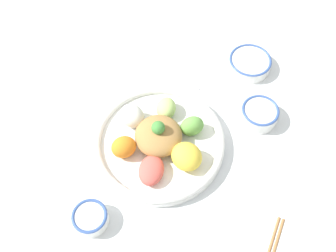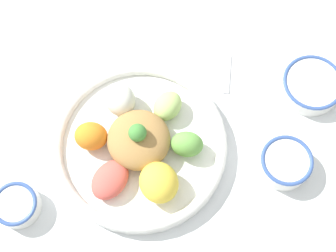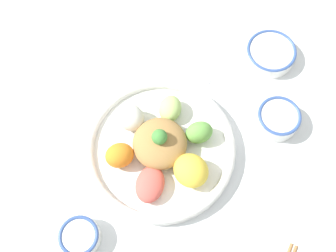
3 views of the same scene
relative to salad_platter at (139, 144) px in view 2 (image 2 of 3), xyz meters
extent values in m
plane|color=white|center=(0.01, -0.02, -0.03)|extent=(2.40, 2.40, 0.00)
cylinder|color=white|center=(0.00, 0.00, -0.02)|extent=(0.33, 0.33, 0.02)
torus|color=white|center=(0.00, 0.00, 0.00)|extent=(0.33, 0.33, 0.02)
ellipsoid|color=#B7DB7A|center=(-0.09, -0.03, 0.01)|extent=(0.07, 0.06, 0.04)
ellipsoid|color=white|center=(-0.02, -0.09, 0.02)|extent=(0.07, 0.08, 0.06)
ellipsoid|color=orange|center=(0.06, -0.06, 0.02)|extent=(0.08, 0.08, 0.05)
ellipsoid|color=#E55B51|center=(0.08, 0.02, 0.01)|extent=(0.09, 0.08, 0.04)
ellipsoid|color=yellow|center=(0.02, 0.08, 0.02)|extent=(0.08, 0.09, 0.06)
ellipsoid|color=#6BAD4C|center=(-0.06, 0.06, 0.02)|extent=(0.07, 0.07, 0.05)
ellipsoid|color=#AD7F47|center=(0.00, 0.00, 0.02)|extent=(0.12, 0.12, 0.06)
sphere|color=#478E3D|center=(0.00, 0.00, 0.06)|extent=(0.03, 0.03, 0.03)
cylinder|color=white|center=(0.24, -0.05, -0.01)|extent=(0.08, 0.08, 0.04)
torus|color=#38569E|center=(0.24, -0.05, 0.01)|extent=(0.08, 0.08, 0.01)
cylinder|color=#DBB251|center=(0.24, -0.05, 0.00)|extent=(0.07, 0.07, 0.00)
cylinder|color=white|center=(-0.19, 0.20, -0.01)|extent=(0.10, 0.10, 0.04)
torus|color=#38569E|center=(-0.19, 0.20, 0.01)|extent=(0.10, 0.10, 0.01)
cylinder|color=white|center=(-0.19, 0.20, 0.01)|extent=(0.08, 0.08, 0.00)
cylinder|color=white|center=(-0.34, 0.12, -0.01)|extent=(0.12, 0.12, 0.03)
torus|color=#38569E|center=(-0.34, 0.12, 0.00)|extent=(0.12, 0.12, 0.01)
cylinder|color=maroon|center=(-0.34, 0.12, 0.00)|extent=(0.10, 0.10, 0.00)
cube|color=silver|center=(-0.23, -0.01, -0.02)|extent=(0.07, 0.07, 0.01)
ellipsoid|color=silver|center=(-0.28, -0.06, -0.02)|extent=(0.06, 0.06, 0.01)
camera|label=1|loc=(0.41, 0.22, 0.85)|focal=42.00mm
camera|label=2|loc=(0.13, 0.24, 0.83)|focal=50.00mm
camera|label=3|loc=(0.23, 0.15, 0.80)|focal=42.00mm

